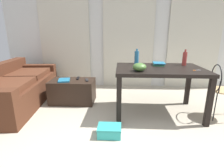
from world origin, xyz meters
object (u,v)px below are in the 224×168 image
Objects in this scene: bottle_near at (185,58)px; bowl at (139,67)px; book_stack at (159,64)px; scissors at (196,70)px; coffee_table at (73,91)px; craft_table at (159,74)px; couch at (16,88)px; tv_remote_secondary at (87,80)px; bottle_far at (137,57)px; tv_remote_primary at (78,78)px; magazine at (64,80)px; shoebox at (109,131)px; wire_chair at (220,86)px.

bowl is at bearing -147.15° from bottle_near.
book_stack is 2.32× the size of scissors.
craft_table is at bearing -14.68° from coffee_table.
bottle_near reaches higher than couch.
couch is 2.31m from bowl.
bottle_near is 2.25× the size of scissors.
book_stack is at bearing -21.01° from tv_remote_secondary.
bottle_near is 0.79m from bottle_far.
coffee_table is 4.17× the size of bowl.
bowl is 0.83m from scissors.
scissors reaches higher than coffee_table.
bowl is 1.38m from tv_remote_primary.
bowl reaches higher than magazine.
bowl is 1.05× the size of tv_remote_secondary.
bowl reaches higher than tv_remote_primary.
bottle_far is 0.97m from scissors.
book_stack is at bearing 51.36° from shoebox.
bowl reaches higher than wire_chair.
magazine reaches higher than tv_remote_secondary.
couch is 3.07m from scissors.
shoebox is at bearing -68.35° from tv_remote_primary.
wire_chair is 2.40m from tv_remote_primary.
book_stack is (0.03, 0.23, 0.12)m from craft_table.
bottle_far is at bearing 172.88° from bottle_near.
bottle_far reaches higher than couch.
couch is 2.57m from craft_table.
bowl is (1.17, -0.66, 0.60)m from coffee_table.
wire_chair is at bearing -38.91° from bottle_near.
bottle_far reaches higher than bowl.
couch is 3.45m from wire_chair.
tv_remote_primary is at bearing 24.62° from magazine.
bottle_far is at bearing 134.00° from craft_table.
wire_chair is 2.77× the size of shoebox.
bottle_far reaches higher than craft_table.
magazine reaches higher than tv_remote_primary.
craft_table is at bearing 44.59° from shoebox.
magazine is (-1.31, -0.01, -0.43)m from bottle_far.
bowl is 0.62m from book_stack.
craft_table is at bearing -5.69° from couch.
scissors is (0.82, 0.09, -0.06)m from bowl.
coffee_table is 0.97× the size of wire_chair.
bowl reaches higher than couch.
shoebox is at bearing -110.66° from bottle_far.
bottle_near is at bearing 141.09° from wire_chair.
wire_chair reaches higher than coffee_table.
bottle_far reaches higher than scissors.
bottle_near reaches higher than craft_table.
couch is at bearing -177.60° from bottle_far.
book_stack is at bearing -17.32° from magazine.
scissors is (-0.42, -0.06, 0.24)m from wire_chair.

